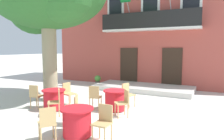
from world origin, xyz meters
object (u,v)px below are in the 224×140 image
(cafe_table_near_tree, at_px, (54,99))
(cafe_chair_front_0, at_px, (95,96))
(cafe_table_middle, at_px, (77,122))
(cafe_chair_near_tree_0, at_px, (36,95))
(cafe_chair_front_1, at_px, (124,101))
(cafe_table_front, at_px, (115,100))
(cafe_chair_near_tree_1, at_px, (56,100))
(cafe_chair_middle_0, at_px, (47,122))
(cafe_chair_near_tree_2, at_px, (68,92))
(cafe_chair_front_2, at_px, (127,93))
(cafe_chair_middle_2, at_px, (80,108))
(ground_planter_left, at_px, (98,80))
(cafe_chair_middle_1, at_px, (104,120))

(cafe_table_near_tree, relative_size, cafe_chair_front_0, 0.95)
(cafe_table_middle, bearing_deg, cafe_chair_near_tree_0, 154.42)
(cafe_table_middle, relative_size, cafe_chair_front_1, 0.95)
(cafe_table_middle, height_order, cafe_table_front, same)
(cafe_chair_near_tree_1, relative_size, cafe_chair_front_0, 1.00)
(cafe_chair_middle_0, bearing_deg, cafe_chair_front_1, 72.08)
(cafe_chair_near_tree_1, distance_m, cafe_table_front, 2.10)
(cafe_table_near_tree, relative_size, cafe_chair_near_tree_2, 0.95)
(cafe_table_near_tree, height_order, cafe_table_middle, same)
(cafe_chair_near_tree_0, bearing_deg, cafe_chair_middle_0, -38.92)
(cafe_chair_near_tree_2, bearing_deg, cafe_chair_front_2, 22.44)
(cafe_chair_near_tree_1, bearing_deg, cafe_chair_middle_2, -18.29)
(cafe_table_middle, distance_m, cafe_table_front, 2.51)
(cafe_table_near_tree, bearing_deg, cafe_chair_middle_0, -51.07)
(cafe_table_front, height_order, ground_planter_left, cafe_table_front)
(cafe_chair_near_tree_0, height_order, cafe_chair_front_2, same)
(cafe_table_front, bearing_deg, cafe_chair_front_0, -161.11)
(cafe_chair_near_tree_2, distance_m, cafe_table_middle, 3.15)
(cafe_chair_near_tree_2, distance_m, cafe_chair_front_1, 2.58)
(cafe_chair_near_tree_2, bearing_deg, cafe_table_near_tree, -96.32)
(cafe_chair_near_tree_2, distance_m, cafe_chair_front_0, 1.29)
(cafe_chair_front_1, bearing_deg, cafe_table_front, 138.14)
(cafe_chair_middle_0, xyz_separation_m, cafe_table_front, (0.29, 3.14, -0.14))
(cafe_table_front, relative_size, cafe_chair_front_1, 0.95)
(cafe_table_front, bearing_deg, cafe_chair_middle_1, -70.55)
(cafe_chair_near_tree_1, xyz_separation_m, cafe_chair_middle_2, (1.27, -0.42, 0.00))
(cafe_chair_middle_1, bearing_deg, cafe_chair_middle_0, -149.06)
(cafe_table_near_tree, relative_size, cafe_table_front, 1.00)
(cafe_chair_near_tree_1, height_order, cafe_table_front, cafe_chair_near_tree_1)
(cafe_chair_near_tree_0, xyz_separation_m, cafe_table_front, (2.82, 1.10, -0.14))
(cafe_chair_near_tree_1, xyz_separation_m, cafe_chair_front_1, (2.09, 0.93, 0.00))
(cafe_chair_near_tree_1, relative_size, cafe_chair_middle_0, 1.00)
(cafe_chair_middle_1, bearing_deg, cafe_chair_near_tree_1, 157.04)
(cafe_table_near_tree, bearing_deg, ground_planter_left, 102.47)
(cafe_chair_middle_2, bearing_deg, cafe_chair_front_2, 80.04)
(cafe_chair_near_tree_0, distance_m, ground_planter_left, 5.37)
(cafe_chair_near_tree_0, relative_size, cafe_chair_front_0, 1.00)
(cafe_chair_front_0, bearing_deg, cafe_table_near_tree, -153.57)
(cafe_chair_front_1, xyz_separation_m, ground_planter_left, (-3.79, 4.75, -0.18))
(cafe_chair_near_tree_2, xyz_separation_m, cafe_chair_middle_2, (1.74, -1.68, 0.00))
(cafe_table_near_tree, bearing_deg, cafe_table_front, 23.95)
(cafe_chair_near_tree_2, relative_size, cafe_table_front, 1.05)
(cafe_table_near_tree, distance_m, cafe_chair_near_tree_1, 0.77)
(cafe_chair_middle_0, xyz_separation_m, cafe_chair_middle_2, (0.03, 1.29, 0.00))
(cafe_table_middle, bearing_deg, cafe_chair_front_2, 88.62)
(cafe_chair_near_tree_2, bearing_deg, cafe_chair_middle_1, -38.42)
(cafe_chair_near_tree_0, relative_size, cafe_chair_middle_2, 1.00)
(cafe_chair_middle_1, xyz_separation_m, cafe_chair_middle_2, (-1.13, 0.60, 0.00))
(cafe_table_near_tree, xyz_separation_m, cafe_chair_front_2, (2.27, 1.65, 0.14))
(cafe_chair_near_tree_1, relative_size, cafe_chair_front_1, 1.00)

